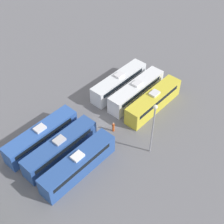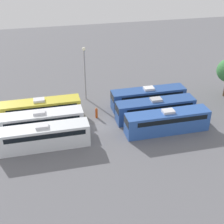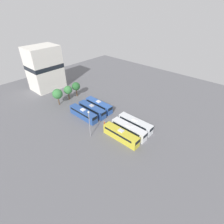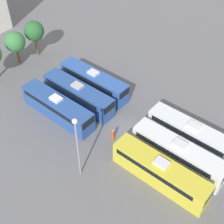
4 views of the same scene
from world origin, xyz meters
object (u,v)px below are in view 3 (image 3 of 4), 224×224
object	(u,v)px
light_pole	(89,120)
worker_person	(104,124)
tree_2	(76,86)
bus_1	(129,129)
bus_4	(92,109)
bus_5	(99,105)
bus_3	(83,113)
depot_building	(45,68)
bus_0	(121,135)
tree_0	(57,94)
tree_1	(68,90)
bus_2	(135,123)

from	to	relation	value
light_pole	worker_person	bearing A→B (deg)	4.53
tree_2	bus_1	bearing A→B (deg)	-98.76
bus_4	bus_5	size ratio (longest dim) A/B	1.00
bus_3	depot_building	distance (m)	32.28
bus_0	tree_0	xyz separation A→B (m)	(-0.66, 30.87, 2.99)
bus_3	bus_4	bearing A→B (deg)	-3.69
worker_person	light_pole	size ratio (longest dim) A/B	0.19
tree_0	bus_4	bearing A→B (deg)	-72.62
bus_1	tree_2	distance (m)	31.98
bus_5	tree_2	bearing A→B (deg)	86.08
light_pole	tree_0	xyz separation A→B (m)	(4.47, 23.26, -1.31)
bus_1	bus_4	bearing A→B (deg)	89.49
light_pole	depot_building	size ratio (longest dim) A/B	0.48
bus_4	tree_1	world-z (taller)	tree_1
bus_4	light_pole	distance (m)	13.40
bus_2	bus_4	distance (m)	16.91
bus_0	depot_building	size ratio (longest dim) A/B	0.63
bus_2	light_pole	bearing A→B (deg)	148.87
tree_1	depot_building	xyz separation A→B (m)	(0.39, 16.53, 5.13)
bus_4	tree_0	world-z (taller)	tree_0
bus_3	tree_1	size ratio (longest dim) A/B	1.95
light_pole	tree_0	world-z (taller)	light_pole
bus_0	bus_5	world-z (taller)	same
tree_0	tree_2	xyz separation A→B (m)	(9.16, 0.48, -0.14)
bus_1	tree_1	distance (m)	31.54
bus_4	tree_0	size ratio (longest dim) A/B	1.79
tree_2	depot_building	size ratio (longest dim) A/B	0.33
bus_2	depot_building	world-z (taller)	depot_building
bus_3	depot_building	size ratio (longest dim) A/B	0.63
bus_1	worker_person	size ratio (longest dim) A/B	6.76
tree_1	light_pole	bearing A→B (deg)	-112.02
bus_2	tree_2	bearing A→B (deg)	87.85
bus_3	worker_person	xyz separation A→B (m)	(1.52, -8.74, -0.86)
bus_3	light_pole	distance (m)	11.40
bus_3	tree_0	bearing A→B (deg)	92.44
worker_person	tree_0	xyz separation A→B (m)	(-2.12, 22.74, 3.85)
tree_0	depot_building	xyz separation A→B (m)	(5.50, 16.94, 4.81)
bus_2	tree_2	distance (m)	31.41
bus_2	bus_5	xyz separation A→B (m)	(0.19, 16.90, 0.00)
bus_2	bus_3	world-z (taller)	same
bus_2	bus_1	bearing A→B (deg)	-176.58
bus_1	tree_2	size ratio (longest dim) A/B	1.88
bus_1	light_pole	distance (m)	12.47
bus_0	tree_0	distance (m)	31.02
light_pole	tree_2	world-z (taller)	light_pole
bus_3	bus_5	bearing A→B (deg)	0.85
tree_1	bus_5	bearing A→B (deg)	-77.89
bus_1	tree_1	world-z (taller)	tree_1
worker_person	bus_5	bearing A→B (deg)	55.62
bus_1	worker_person	xyz separation A→B (m)	(-2.19, 8.27, -0.86)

